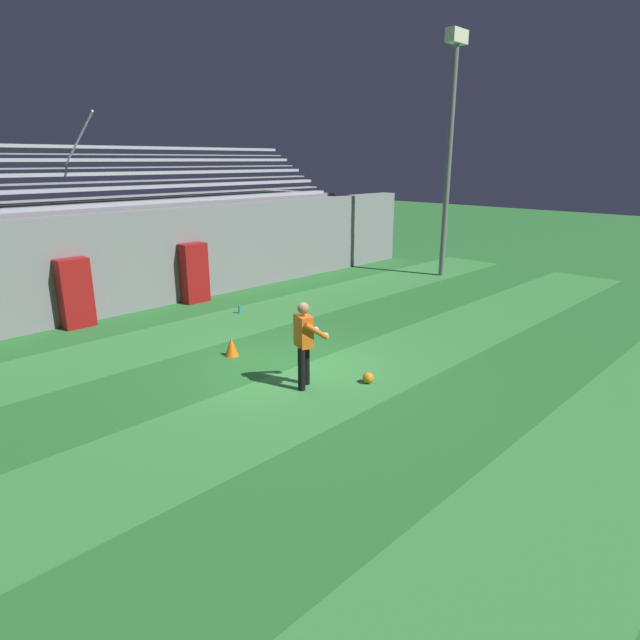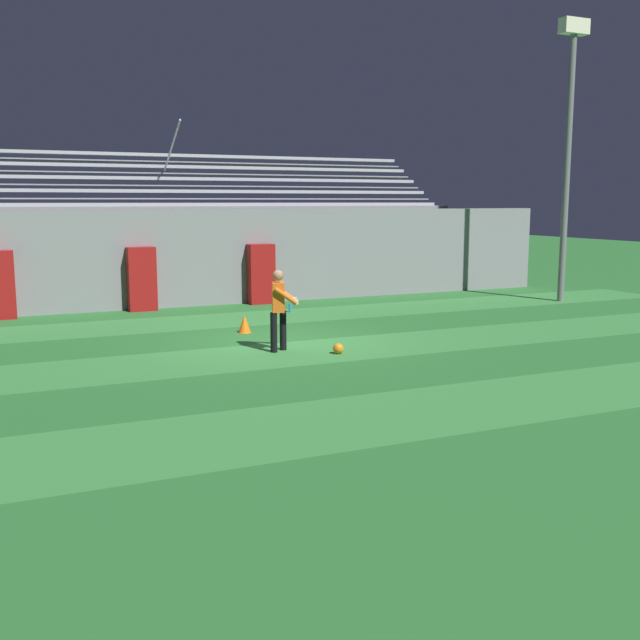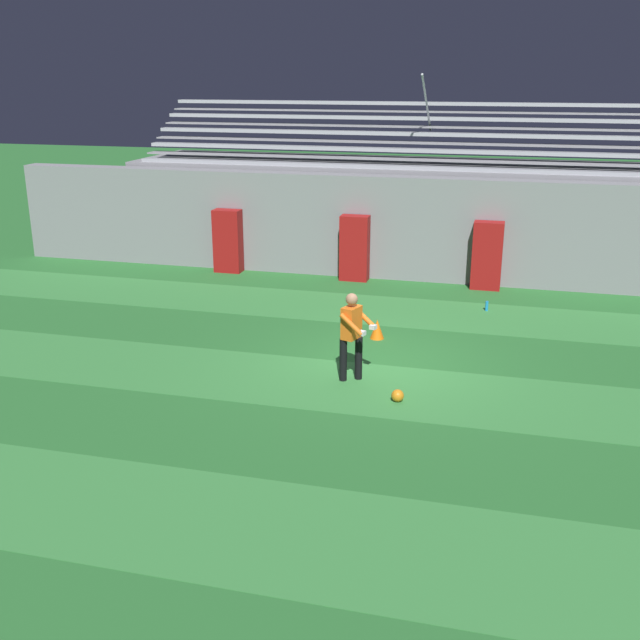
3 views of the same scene
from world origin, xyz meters
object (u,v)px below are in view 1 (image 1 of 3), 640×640
padding_pillar_gate_right (194,273)px  soccer_ball (368,378)px  traffic_cone (231,347)px  floodlight_pole (451,128)px  water_bottle (239,309)px  padding_pillar_gate_left (75,293)px  goalkeeper (304,339)px

padding_pillar_gate_right → soccer_ball: padding_pillar_gate_right is taller
padding_pillar_gate_right → soccer_ball: (-1.14, -7.70, -0.78)m
soccer_ball → traffic_cone: 3.26m
floodlight_pole → water_bottle: floodlight_pole is taller
padding_pillar_gate_left → goalkeeper: padding_pillar_gate_left is taller
padding_pillar_gate_right → traffic_cone: (-2.07, -4.58, -0.68)m
padding_pillar_gate_left → water_bottle: bearing=-28.5°
padding_pillar_gate_right → water_bottle: padding_pillar_gate_right is taller
padding_pillar_gate_left → water_bottle: 4.24m
floodlight_pole → traffic_cone: size_ratio=19.79×
water_bottle → traffic_cone: bearing=-130.4°
traffic_cone → padding_pillar_gate_left: bearing=107.8°
padding_pillar_gate_left → goalkeeper: 7.09m
traffic_cone → water_bottle: traffic_cone is taller
padding_pillar_gate_right → goalkeeper: bearing=-107.0°
water_bottle → floodlight_pole: bearing=-8.4°
soccer_ball → padding_pillar_gate_left: bearing=107.3°
traffic_cone → soccer_ball: bearing=-73.5°
traffic_cone → water_bottle: 3.40m
floodlight_pole → traffic_cone: 11.88m
soccer_ball → traffic_cone: (-0.93, 3.13, 0.10)m
padding_pillar_gate_left → goalkeeper: size_ratio=1.07×
padding_pillar_gate_left → padding_pillar_gate_right: bearing=0.0°
padding_pillar_gate_left → traffic_cone: (1.47, -4.58, -0.68)m
padding_pillar_gate_left → floodlight_pole: 13.31m
padding_pillar_gate_right → traffic_cone: 5.07m
traffic_cone → floodlight_pole: bearing=7.1°
floodlight_pole → goalkeeper: (-10.74, -3.71, -4.28)m
soccer_ball → floodlight_pole: bearing=24.6°
soccer_ball → goalkeeper: bearing=142.4°
soccer_ball → padding_pillar_gate_right: bearing=81.6°
goalkeeper → traffic_cone: bearing=88.7°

